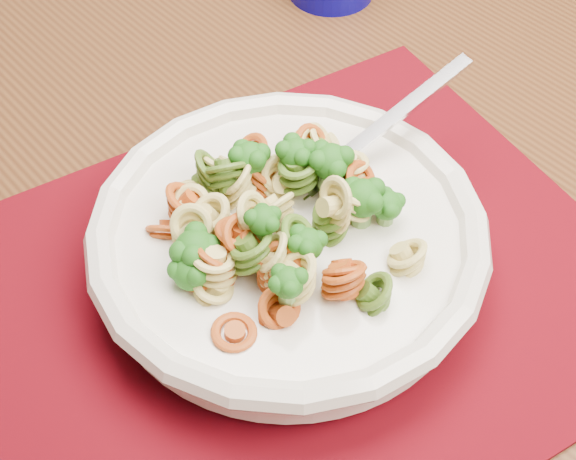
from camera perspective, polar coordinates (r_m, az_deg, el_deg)
name	(u,v)px	position (r m, az deg, el deg)	size (l,w,h in m)	color
dining_table	(181,352)	(0.63, -7.59, -8.58)	(1.66, 1.35, 0.72)	#502F16
placemat	(281,296)	(0.54, -0.49, -4.73)	(0.46, 0.36, 0.00)	#540309
pasta_bowl	(288,239)	(0.53, 0.00, -0.67)	(0.27, 0.27, 0.05)	silver
pasta_broccoli_heap	(288,224)	(0.52, 0.00, 0.43)	(0.23, 0.23, 0.06)	#D8CB6A
fork	(318,176)	(0.55, 2.14, 3.82)	(0.19, 0.02, 0.01)	silver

